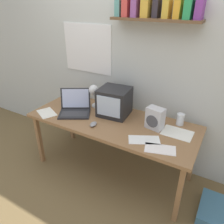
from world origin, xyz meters
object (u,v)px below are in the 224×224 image
Objects in this scene: crt_monitor at (114,102)px; computer_mouse at (93,124)px; laptop at (75,107)px; loose_paper_near_monitor at (144,140)px; juice_glass at (180,120)px; space_heater at (155,118)px; desk_lamp at (94,93)px; floor_cushion at (222,214)px; loose_paper_near_laptop at (47,113)px; corner_desk at (112,124)px; open_notebook at (160,149)px; printed_handout at (177,133)px.

crt_monitor reaches higher than computer_mouse.
laptop is 0.93m from loose_paper_near_monitor.
space_heater reaches higher than juice_glass.
floor_cushion is at bearing -9.82° from desk_lamp.
corner_desk is at bearing 17.45° from loose_paper_near_laptop.
juice_glass is at bearing 54.50° from space_heater.
computer_mouse is 0.56m from loose_paper_near_monitor.
computer_mouse is 0.63m from loose_paper_near_laptop.
juice_glass is at bearing 85.81° from open_notebook.
desk_lamp is 1.80m from floor_cushion.
computer_mouse is at bearing 3.58° from loose_paper_near_laptop.
open_notebook is at bearing -94.19° from juice_glass.
loose_paper_near_monitor is at bearing -131.34° from printed_handout.
laptop reaches higher than floor_cushion.
juice_glass is 0.91m from computer_mouse.
corner_desk is 0.72m from juice_glass.
laptop is at bearing 169.98° from open_notebook.
desk_lamp is at bearing 154.17° from corner_desk.
printed_handout is (1.42, 0.33, 0.00)m from loose_paper_near_laptop.
crt_monitor is 0.79× the size of laptop.
loose_paper_near_monitor and printed_handout have the same top height.
juice_glass reaches higher than corner_desk.
crt_monitor is 0.80m from loose_paper_near_laptop.
loose_paper_near_laptop is (-1.19, -0.06, 0.00)m from loose_paper_near_monitor.
juice_glass is 0.41× the size of loose_paper_near_laptop.
loose_paper_near_monitor is at bearing 2.74° from loose_paper_near_laptop.
computer_mouse reaches higher than open_notebook.
desk_lamp is 0.99× the size of open_notebook.
loose_paper_near_laptop is 1.36m from open_notebook.
open_notebook is (0.67, -0.37, -0.15)m from crt_monitor.
loose_paper_near_monitor is at bearing -171.80° from floor_cushion.
desk_lamp reaches higher than space_heater.
open_notebook is (0.95, -0.40, -0.20)m from desk_lamp.
floor_cushion is at bearing -14.24° from crt_monitor.
desk_lamp is 1.01× the size of printed_handout.
printed_handout and open_notebook have the same top height.
corner_desk is at bearing -172.04° from printed_handout.
loose_paper_near_monitor is (0.50, -0.31, -0.15)m from crt_monitor.
juice_glass is at bearing 4.70° from desk_lamp.
desk_lamp reaches higher than printed_handout.
printed_handout reaches higher than floor_cushion.
laptop reaches higher than computer_mouse.
crt_monitor reaches higher than loose_paper_near_monitor.
juice_glass is 0.38× the size of loose_paper_near_monitor.
space_heater reaches higher than loose_paper_near_laptop.
space_heater is 1.23m from loose_paper_near_laptop.
printed_handout is (1.01, -0.06, -0.20)m from desk_lamp.
juice_glass reaches higher than printed_handout.
loose_paper_near_laptop is (-0.69, -0.37, -0.15)m from crt_monitor.
crt_monitor is 0.36m from computer_mouse.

